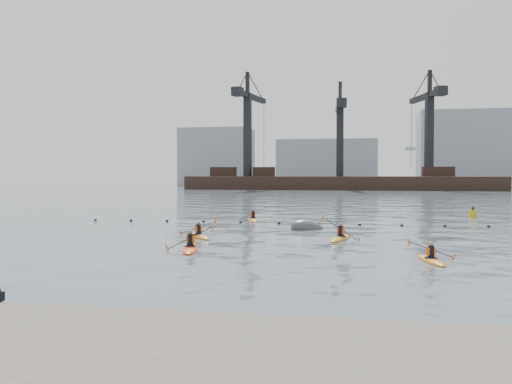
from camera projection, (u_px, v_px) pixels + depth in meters
ground at (246, 285)px, 18.50m from camera, size 400.00×400.00×0.00m
float_line at (299, 224)px, 40.74m from camera, size 33.24×0.73×0.24m
barge_pier at (339, 181)px, 126.58m from camera, size 72.00×19.30×29.50m
skyline at (351, 155)px, 165.47m from camera, size 141.00×28.00×22.00m
kayaker_0 at (190, 248)px, 26.93m from camera, size 2.47×3.65×1.44m
kayaker_2 at (198, 235)px, 32.37m from camera, size 2.47×3.16×1.16m
kayaker_3 at (341, 238)px, 31.25m from camera, size 2.44×3.55×1.51m
kayaker_4 at (431, 259)px, 23.42m from camera, size 2.09×3.12×1.13m
kayaker_5 at (253, 219)px, 43.81m from camera, size 2.29×3.42×1.33m
mooring_buoy at (308, 229)px, 36.98m from camera, size 3.08×2.60×1.74m
nav_buoy at (473, 214)px, 46.50m from camera, size 0.63×0.63×1.15m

